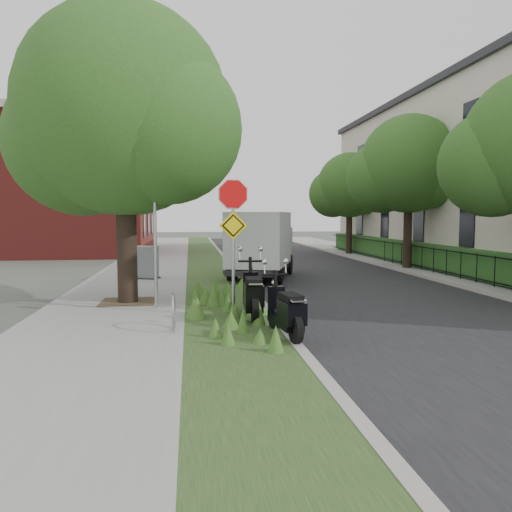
{
  "coord_description": "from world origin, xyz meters",
  "views": [
    {
      "loc": [
        -2.37,
        -10.54,
        2.41
      ],
      "look_at": [
        -0.6,
        2.74,
        1.3
      ],
      "focal_mm": 35.0,
      "sensor_mm": 36.0,
      "label": 1
    }
  ],
  "objects_px": {
    "sign_assembly": "(233,219)",
    "scooter_far": "(288,316)",
    "utility_cabinet": "(146,263)",
    "scooter_near": "(253,298)",
    "box_truck": "(262,242)"
  },
  "relations": [
    {
      "from": "sign_assembly",
      "to": "scooter_far",
      "type": "height_order",
      "value": "sign_assembly"
    },
    {
      "from": "sign_assembly",
      "to": "utility_cabinet",
      "type": "xyz_separation_m",
      "value": [
        -2.54,
        7.1,
        -1.65
      ]
    },
    {
      "from": "sign_assembly",
      "to": "scooter_near",
      "type": "distance_m",
      "value": 1.83
    },
    {
      "from": "box_truck",
      "to": "utility_cabinet",
      "type": "height_order",
      "value": "box_truck"
    },
    {
      "from": "sign_assembly",
      "to": "scooter_near",
      "type": "height_order",
      "value": "sign_assembly"
    },
    {
      "from": "box_truck",
      "to": "scooter_far",
      "type": "bearing_deg",
      "value": -95.25
    },
    {
      "from": "scooter_near",
      "to": "scooter_far",
      "type": "height_order",
      "value": "scooter_near"
    },
    {
      "from": "sign_assembly",
      "to": "scooter_far",
      "type": "relative_size",
      "value": 1.81
    },
    {
      "from": "utility_cabinet",
      "to": "box_truck",
      "type": "bearing_deg",
      "value": 2.34
    },
    {
      "from": "scooter_near",
      "to": "box_truck",
      "type": "xyz_separation_m",
      "value": [
        1.29,
        7.62,
        0.82
      ]
    },
    {
      "from": "scooter_near",
      "to": "utility_cabinet",
      "type": "relative_size",
      "value": 1.68
    },
    {
      "from": "box_truck",
      "to": "scooter_near",
      "type": "bearing_deg",
      "value": -99.6
    },
    {
      "from": "sign_assembly",
      "to": "scooter_near",
      "type": "relative_size",
      "value": 1.65
    },
    {
      "from": "sign_assembly",
      "to": "scooter_far",
      "type": "xyz_separation_m",
      "value": [
        0.83,
        -2.13,
        -1.79
      ]
    },
    {
      "from": "sign_assembly",
      "to": "utility_cabinet",
      "type": "relative_size",
      "value": 2.76
    }
  ]
}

